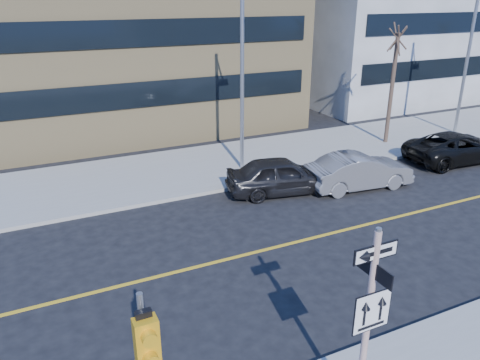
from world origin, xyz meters
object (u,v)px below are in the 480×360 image
streetlight_a (245,69)px  street_tree_west (397,41)px  parked_car_a (281,175)px  parked_car_b (359,171)px  streetlight_b (472,53)px  parked_car_c (457,147)px  sign_pole (368,317)px

streetlight_a → street_tree_west: size_ratio=1.26×
parked_car_a → street_tree_west: 10.46m
parked_car_b → streetlight_a: bearing=49.6°
parked_car_a → parked_car_b: 3.41m
streetlight_a → streetlight_b: 14.00m
parked_car_c → streetlight_b: streetlight_b is taller
streetlight_a → streetlight_b: (14.00, 0.00, 0.00)m
parked_car_c → street_tree_west: street_tree_west is taller
parked_car_c → streetlight_b: size_ratio=0.66×
sign_pole → parked_car_c: (14.16, 10.09, -1.70)m
sign_pole → streetlight_b: 22.48m
sign_pole → street_tree_west: (13.00, 13.81, 3.09)m
parked_car_b → parked_car_c: size_ratio=0.87×
streetlight_a → streetlight_b: bearing=0.0°
streetlight_b → parked_car_a: bearing=-168.2°
sign_pole → streetlight_a: size_ratio=0.51×
streetlight_a → parked_car_a: bearing=-83.6°
parked_car_b → streetlight_b: 11.78m
sign_pole → street_tree_west: size_ratio=0.64×
streetlight_b → street_tree_west: (-5.00, 0.54, 0.77)m
streetlight_a → street_tree_west: bearing=3.5°
parked_car_c → streetlight_a: size_ratio=0.66×
sign_pole → streetlight_a: streetlight_a is taller
parked_car_c → streetlight_a: streetlight_a is taller
parked_car_c → streetlight_a: (-10.16, 3.18, 4.02)m
parked_car_c → sign_pole: bearing=129.5°
parked_car_a → streetlight_b: bearing=-66.3°
parked_car_a → street_tree_west: street_tree_west is taller
parked_car_a → streetlight_b: size_ratio=0.57×
parked_car_b → streetlight_a: (-3.60, 3.81, 4.00)m
street_tree_west → parked_car_c: bearing=-72.7°
sign_pole → parked_car_b: size_ratio=0.89×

